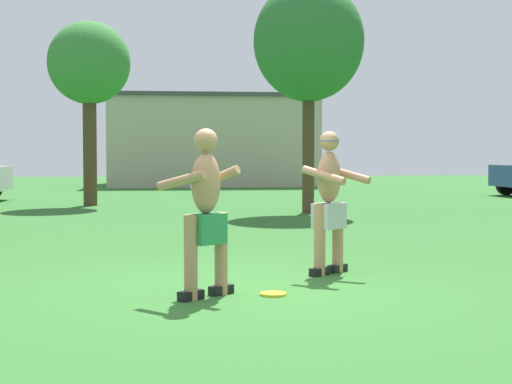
% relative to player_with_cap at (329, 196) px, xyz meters
% --- Properties ---
extents(ground_plane, '(80.00, 80.00, 0.00)m').
position_rel_player_with_cap_xyz_m(ground_plane, '(-1.15, -1.00, -0.91)').
color(ground_plane, '#2D6628').
extents(player_with_cap, '(0.82, 0.78, 1.66)m').
position_rel_player_with_cap_xyz_m(player_with_cap, '(0.00, 0.00, 0.00)').
color(player_with_cap, black).
rests_on(player_with_cap, ground_plane).
extents(player_in_green, '(0.84, 0.71, 1.64)m').
position_rel_player_with_cap_xyz_m(player_in_green, '(-1.49, -1.30, -0.05)').
color(player_in_green, black).
rests_on(player_in_green, ground_plane).
extents(frisbee, '(0.26, 0.26, 0.03)m').
position_rel_player_with_cap_xyz_m(frisbee, '(-0.83, -1.28, -0.90)').
color(frisbee, yellow).
rests_on(frisbee, ground_plane).
extents(outbuilding_behind_lot, '(9.16, 6.57, 3.90)m').
position_rel_player_with_cap_xyz_m(outbuilding_behind_lot, '(0.06, 26.02, 1.05)').
color(outbuilding_behind_lot, '#B2A893').
rests_on(outbuilding_behind_lot, ground_plane).
extents(tree_behind_players, '(2.58, 2.58, 5.41)m').
position_rel_player_with_cap_xyz_m(tree_behind_players, '(1.41, 9.18, 3.07)').
color(tree_behind_players, '#4C3823').
rests_on(tree_behind_players, ground_plane).
extents(tree_near_building, '(2.19, 2.19, 4.91)m').
position_rel_player_with_cap_xyz_m(tree_near_building, '(-3.94, 12.35, 2.82)').
color(tree_near_building, '#4C3823').
rests_on(tree_near_building, ground_plane).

